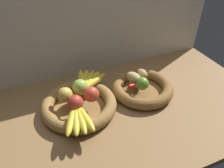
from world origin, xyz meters
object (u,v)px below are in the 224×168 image
object	(u,v)px
apple_green_back	(80,87)
chili_pepper	(139,83)
fruit_bowl_right	(142,88)
apple_red_right	(91,94)
potato_back	(142,74)
banana_bunch_front	(78,118)
potato_oblong	(134,77)
lime_near	(142,84)
apple_red_front	(75,103)
apple_golden_left	(65,95)
banana_bunch_back	(88,81)
fruit_bowl_left	(79,104)

from	to	relation	value
apple_green_back	chili_pepper	xyz separation A→B (cm)	(27.94, -4.33, -2.51)
fruit_bowl_right	apple_green_back	distance (cm)	30.90
apple_red_right	potato_back	xyz separation A→B (cm)	(28.95, 7.15, -1.30)
apple_green_back	banana_bunch_front	size ratio (longest dim) A/B	0.38
potato_oblong	apple_red_right	bearing A→B (deg)	-166.63
banana_bunch_front	lime_near	xyz separation A→B (cm)	(33.00, 8.43, 1.48)
apple_red_right	banana_bunch_front	xyz separation A→B (cm)	(-8.66, -9.60, -1.84)
apple_red_front	apple_golden_left	bearing A→B (deg)	111.81
potato_oblong	lime_near	size ratio (longest dim) A/B	1.36
apple_golden_left	banana_bunch_back	size ratio (longest dim) A/B	0.36
apple_green_back	lime_near	xyz separation A→B (cm)	(27.36, -7.84, -0.52)
fruit_bowl_left	potato_oblong	distance (cm)	29.24
apple_green_back	lime_near	size ratio (longest dim) A/B	1.17
fruit_bowl_right	lime_near	world-z (taller)	lime_near
apple_green_back	banana_bunch_back	bearing A→B (deg)	48.17
fruit_bowl_left	apple_red_right	world-z (taller)	apple_red_right
apple_red_front	chili_pepper	world-z (taller)	apple_red_front
apple_green_back	potato_oblong	distance (cm)	26.39
apple_golden_left	banana_bunch_front	size ratio (longest dim) A/B	0.35
apple_golden_left	chili_pepper	distance (cm)	35.54
apple_red_right	chili_pepper	bearing A→B (deg)	5.36
potato_oblong	chili_pepper	world-z (taller)	potato_oblong
apple_golden_left	banana_bunch_front	bearing A→B (deg)	-82.37
apple_golden_left	potato_back	distance (cm)	39.58
chili_pepper	apple_green_back	bearing A→B (deg)	159.48
banana_bunch_front	fruit_bowl_right	bearing A→B (deg)	19.10
apple_green_back	potato_back	world-z (taller)	apple_green_back
apple_red_right	lime_near	world-z (taller)	apple_red_right
chili_pepper	apple_red_right	bearing A→B (deg)	173.64
apple_golden_left	lime_near	bearing A→B (deg)	-8.74
fruit_bowl_right	banana_bunch_back	distance (cm)	26.91
apple_green_back	lime_near	bearing A→B (deg)	-15.98
chili_pepper	lime_near	bearing A→B (deg)	-111.06
banana_bunch_back	lime_near	world-z (taller)	lime_near
apple_green_back	potato_oblong	size ratio (longest dim) A/B	0.86
apple_golden_left	banana_bunch_back	distance (cm)	15.45
apple_red_right	apple_red_front	xyz separation A→B (cm)	(-7.78, -2.63, -0.06)
fruit_bowl_left	fruit_bowl_right	xyz separation A→B (cm)	(32.24, 0.00, 0.01)
banana_bunch_front	potato_back	size ratio (longest dim) A/B	2.77
banana_bunch_back	lime_near	bearing A→B (deg)	-32.07
lime_near	chili_pepper	xyz separation A→B (cm)	(0.58, 3.51, -1.99)
apple_golden_left	banana_bunch_back	bearing A→B (deg)	33.37
fruit_bowl_right	chili_pepper	size ratio (longest dim) A/B	2.48
apple_golden_left	potato_back	world-z (taller)	apple_golden_left
apple_green_back	apple_golden_left	xyz separation A→B (cm)	(-7.49, -2.48, -0.26)
fruit_bowl_left	apple_red_front	distance (cm)	8.59
fruit_bowl_right	apple_green_back	bearing A→B (deg)	172.51
banana_bunch_back	chili_pepper	bearing A→B (deg)	-24.48
apple_green_back	potato_back	bearing A→B (deg)	0.87
apple_golden_left	potato_back	bearing A→B (deg)	4.30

